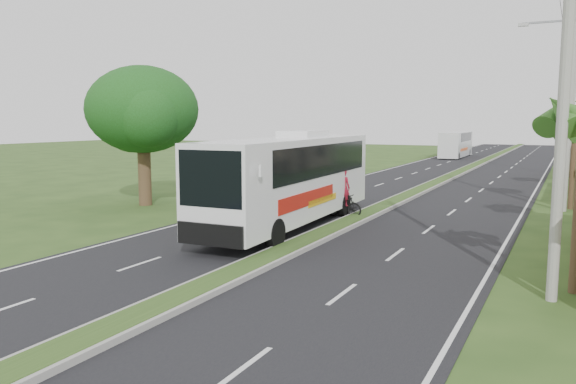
% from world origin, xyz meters
% --- Properties ---
extents(ground, '(180.00, 180.00, 0.00)m').
position_xyz_m(ground, '(0.00, 0.00, 0.00)').
color(ground, '#294419').
rests_on(ground, ground).
extents(road_asphalt, '(14.00, 160.00, 0.02)m').
position_xyz_m(road_asphalt, '(0.00, 20.00, 0.01)').
color(road_asphalt, black).
rests_on(road_asphalt, ground).
extents(median_strip, '(1.20, 160.00, 0.18)m').
position_xyz_m(median_strip, '(0.00, 20.00, 0.10)').
color(median_strip, gray).
rests_on(median_strip, ground).
extents(lane_edge_left, '(0.12, 160.00, 0.01)m').
position_xyz_m(lane_edge_left, '(-6.70, 20.00, 0.00)').
color(lane_edge_left, silver).
rests_on(lane_edge_left, ground).
extents(lane_edge_right, '(0.12, 160.00, 0.01)m').
position_xyz_m(lane_edge_right, '(6.70, 20.00, 0.00)').
color(lane_edge_right, silver).
rests_on(lane_edge_right, ground).
extents(palm_verge_c, '(2.40, 2.40, 5.85)m').
position_xyz_m(palm_verge_c, '(8.80, 19.00, 5.12)').
color(palm_verge_c, '#473321').
rests_on(palm_verge_c, ground).
extents(shade_tree, '(6.30, 6.00, 7.54)m').
position_xyz_m(shade_tree, '(-12.11, 10.02, 5.03)').
color(shade_tree, '#473321').
rests_on(shade_tree, ground).
extents(utility_pole_a, '(1.60, 0.28, 11.00)m').
position_xyz_m(utility_pole_a, '(8.50, 2.00, 5.67)').
color(utility_pole_a, gray).
rests_on(utility_pole_a, ground).
extents(utility_pole_b, '(3.20, 0.28, 12.00)m').
position_xyz_m(utility_pole_b, '(8.47, 18.00, 6.26)').
color(utility_pole_b, gray).
rests_on(utility_pole_b, ground).
extents(utility_pole_c, '(1.60, 0.28, 11.00)m').
position_xyz_m(utility_pole_c, '(8.50, 38.00, 5.67)').
color(utility_pole_c, gray).
rests_on(utility_pole_c, ground).
extents(utility_pole_d, '(1.60, 0.28, 10.50)m').
position_xyz_m(utility_pole_d, '(8.50, 58.00, 5.42)').
color(utility_pole_d, gray).
rests_on(utility_pole_d, ground).
extents(coach_bus_main, '(3.16, 12.98, 4.16)m').
position_xyz_m(coach_bus_main, '(-2.03, 8.04, 2.29)').
color(coach_bus_main, white).
rests_on(coach_bus_main, ground).
extents(coach_bus_far, '(2.52, 10.83, 3.14)m').
position_xyz_m(coach_bus_far, '(-4.36, 58.55, 1.78)').
color(coach_bus_far, silver).
rests_on(coach_bus_far, ground).
extents(motorcyclist, '(1.96, 0.77, 2.30)m').
position_xyz_m(motorcyclist, '(-0.91, 11.34, 0.81)').
color(motorcyclist, black).
rests_on(motorcyclist, ground).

